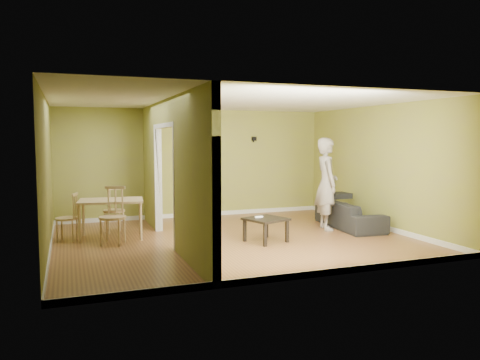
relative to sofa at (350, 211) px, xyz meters
name	(u,v)px	position (x,y,z in m)	size (l,w,h in m)	color
room_shell	(234,171)	(-2.70, -0.20, 0.93)	(6.50, 6.50, 6.50)	olive
partition	(171,172)	(-3.90, -0.20, 0.93)	(0.22, 5.50, 2.60)	#979C37
wall_speaker	(254,139)	(-1.20, 2.49, 1.53)	(0.10, 0.10, 0.10)	black
sofa	(350,211)	(0.00, 0.00, 0.00)	(0.83, 1.94, 0.74)	black
person	(327,176)	(-0.57, 0.01, 0.76)	(0.64, 0.82, 2.25)	slate
bookshelf	(203,180)	(-2.55, 2.40, 0.54)	(0.77, 0.34, 1.82)	white
paper_box_navy_a	(204,197)	(-2.56, 2.36, 0.13)	(0.44, 0.28, 0.22)	navy
paper_box_teal	(202,183)	(-2.61, 2.36, 0.48)	(0.42, 0.27, 0.21)	#227156
paper_box_navy_b	(203,168)	(-2.58, 2.36, 0.83)	(0.39, 0.25, 0.20)	navy
paper_box_navy_c	(204,158)	(-2.55, 2.36, 1.07)	(0.45, 0.29, 0.23)	#17124F
coffee_table	(266,222)	(-2.23, -0.65, 0.00)	(0.66, 0.66, 0.44)	black
game_controller	(259,217)	(-2.34, -0.56, 0.09)	(0.15, 0.04, 0.03)	white
dining_table	(111,204)	(-4.87, 0.68, 0.29)	(1.19, 0.79, 0.74)	tan
chair_left	(67,217)	(-5.67, 0.70, 0.08)	(0.41, 0.41, 0.90)	tan
chair_near	(112,216)	(-4.90, 0.10, 0.15)	(0.48, 0.48, 1.04)	tan
chair_far	(114,209)	(-4.77, 1.21, 0.10)	(0.43, 0.43, 0.94)	#D8B778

